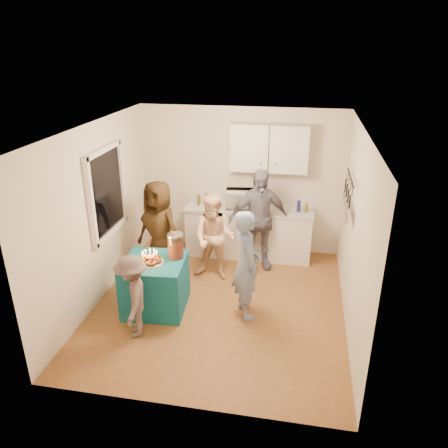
% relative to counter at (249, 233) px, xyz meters
% --- Properties ---
extents(floor, '(4.00, 4.00, 0.00)m').
position_rel_counter_xyz_m(floor, '(-0.20, -1.70, -0.43)').
color(floor, brown).
rests_on(floor, ground).
extents(ceiling, '(4.00, 4.00, 0.00)m').
position_rel_counter_xyz_m(ceiling, '(-0.20, -1.70, 2.17)').
color(ceiling, white).
rests_on(ceiling, floor).
extents(back_wall, '(3.60, 3.60, 0.00)m').
position_rel_counter_xyz_m(back_wall, '(-0.20, 0.30, 0.87)').
color(back_wall, silver).
rests_on(back_wall, floor).
extents(left_wall, '(4.00, 4.00, 0.00)m').
position_rel_counter_xyz_m(left_wall, '(-2.00, -1.70, 0.87)').
color(left_wall, silver).
rests_on(left_wall, floor).
extents(right_wall, '(4.00, 4.00, 0.00)m').
position_rel_counter_xyz_m(right_wall, '(1.60, -1.70, 0.87)').
color(right_wall, silver).
rests_on(right_wall, floor).
extents(window_night, '(0.04, 1.00, 1.20)m').
position_rel_counter_xyz_m(window_night, '(-1.97, -1.40, 1.12)').
color(window_night, black).
rests_on(window_night, left_wall).
extents(counter, '(2.20, 0.58, 0.86)m').
position_rel_counter_xyz_m(counter, '(0.00, 0.00, 0.00)').
color(counter, white).
rests_on(counter, floor).
extents(countertop, '(2.24, 0.62, 0.05)m').
position_rel_counter_xyz_m(countertop, '(0.00, -0.00, 0.46)').
color(countertop, beige).
rests_on(countertop, counter).
extents(upper_cabinet, '(1.30, 0.30, 0.80)m').
position_rel_counter_xyz_m(upper_cabinet, '(0.30, 0.15, 1.52)').
color(upper_cabinet, white).
rests_on(upper_cabinet, back_wall).
extents(pot_rack, '(0.12, 1.00, 0.60)m').
position_rel_counter_xyz_m(pot_rack, '(1.52, -1.00, 1.17)').
color(pot_rack, black).
rests_on(pot_rack, right_wall).
extents(microwave, '(0.60, 0.45, 0.31)m').
position_rel_counter_xyz_m(microwave, '(-0.13, 0.00, 0.63)').
color(microwave, white).
rests_on(microwave, countertop).
extents(party_table, '(0.92, 0.92, 0.76)m').
position_rel_counter_xyz_m(party_table, '(-1.10, -1.94, -0.05)').
color(party_table, '#0F5769').
rests_on(party_table, floor).
extents(donut_cake, '(0.38, 0.38, 0.18)m').
position_rel_counter_xyz_m(donut_cake, '(-1.13, -1.99, 0.42)').
color(donut_cake, '#381C0C').
rests_on(donut_cake, party_table).
extents(punch_jar, '(0.22, 0.22, 0.34)m').
position_rel_counter_xyz_m(punch_jar, '(-0.82, -1.77, 0.50)').
color(punch_jar, red).
rests_on(punch_jar, party_table).
extents(man_birthday, '(0.58, 0.68, 1.57)m').
position_rel_counter_xyz_m(man_birthday, '(0.20, -1.85, 0.36)').
color(man_birthday, '#7F8FB9').
rests_on(man_birthday, floor).
extents(woman_back_left, '(0.93, 0.79, 1.62)m').
position_rel_counter_xyz_m(woman_back_left, '(-1.33, -0.97, 0.38)').
color(woman_back_left, '#4C3215').
rests_on(woman_back_left, floor).
extents(woman_back_center, '(0.77, 0.64, 1.43)m').
position_rel_counter_xyz_m(woman_back_center, '(-0.44, -0.92, 0.29)').
color(woman_back_center, '#F3A57E').
rests_on(woman_back_center, floor).
extents(woman_back_right, '(1.11, 0.77, 1.75)m').
position_rel_counter_xyz_m(woman_back_right, '(0.21, -0.43, 0.44)').
color(woman_back_right, black).
rests_on(woman_back_right, floor).
extents(child_near_left, '(0.63, 0.84, 1.15)m').
position_rel_counter_xyz_m(child_near_left, '(-1.17, -2.59, 0.14)').
color(child_near_left, '#564546').
rests_on(child_near_left, floor).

